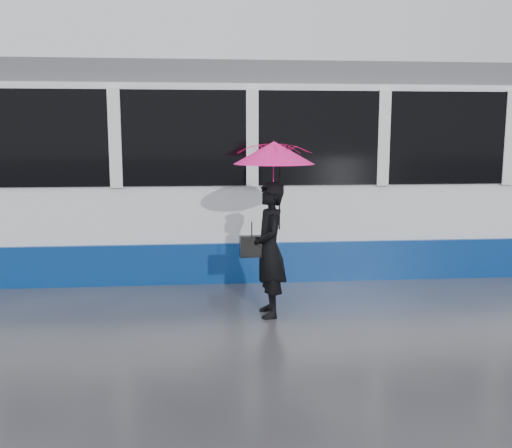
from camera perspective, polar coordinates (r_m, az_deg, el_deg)
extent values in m
plane|color=#2A2B30|center=(7.60, -1.32, -8.33)|extent=(90.00, 90.00, 0.00)
cube|color=#3F3D38|center=(9.31, -2.08, -5.03)|extent=(34.00, 0.07, 0.02)
cube|color=#3F3D38|center=(10.71, -2.51, -3.18)|extent=(34.00, 0.07, 0.02)
cube|color=white|center=(9.80, -9.80, 4.53)|extent=(24.00, 2.40, 2.95)
cube|color=navy|center=(9.96, -9.61, -2.45)|extent=(24.00, 2.56, 0.62)
cube|color=black|center=(9.77, -9.90, 8.48)|extent=(23.00, 2.48, 1.40)
cube|color=#515358|center=(9.81, -10.06, 14.18)|extent=(23.60, 2.20, 0.35)
imported|color=black|center=(7.08, 1.36, -2.58)|extent=(0.45, 0.64, 1.68)
imported|color=#EC1368|center=(6.96, 1.80, 4.98)|extent=(0.98, 1.00, 0.84)
cone|color=#EC1368|center=(6.95, 1.81, 7.14)|extent=(1.06, 1.06, 0.27)
cylinder|color=black|center=(6.94, 1.82, 8.45)|extent=(0.01, 0.01, 0.06)
cylinder|color=black|center=(7.02, 2.36, 2.42)|extent=(0.02, 0.02, 0.74)
cube|color=black|center=(7.07, -0.43, -2.26)|extent=(0.31, 0.15, 0.26)
cylinder|color=black|center=(7.03, -0.43, -0.50)|extent=(0.01, 0.01, 0.18)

